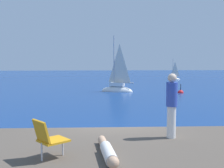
# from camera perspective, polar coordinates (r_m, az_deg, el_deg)

# --- Properties ---
(ground_plane) EXTENTS (160.00, 160.00, 0.00)m
(ground_plane) POSITION_cam_1_polar(r_m,az_deg,el_deg) (9.59, 0.34, -13.50)
(ground_plane) COLOR navy
(boulder_seaward) EXTENTS (1.12, 1.17, 0.57)m
(boulder_seaward) POSITION_cam_1_polar(r_m,az_deg,el_deg) (8.41, -6.83, -16.23)
(boulder_seaward) COLOR brown
(boulder_seaward) RESTS_ON ground
(sailboat_near) EXTENTS (3.34, 2.13, 6.03)m
(sailboat_near) POSITION_cam_1_polar(r_m,az_deg,el_deg) (27.16, 1.07, -0.90)
(sailboat_near) COLOR white
(sailboat_near) RESTS_ON ground
(sailboat_far) EXTENTS (2.06, 0.87, 3.76)m
(sailboat_far) POSITION_cam_1_polar(r_m,az_deg,el_deg) (45.75, 12.68, 1.14)
(sailboat_far) COLOR white
(sailboat_far) RESTS_ON ground
(person_sunbather) EXTENTS (0.35, 1.76, 0.25)m
(person_sunbather) POSITION_cam_1_polar(r_m,az_deg,el_deg) (5.69, -0.92, -13.78)
(person_sunbather) COLOR white
(person_sunbather) RESTS_ON shore_ledge
(person_standing) EXTENTS (0.28, 0.28, 1.62)m
(person_standing) POSITION_cam_1_polar(r_m,az_deg,el_deg) (7.04, 12.24, -4.00)
(person_standing) COLOR white
(person_standing) RESTS_ON shore_ledge
(beach_chair) EXTENTS (0.76, 0.74, 0.80)m
(beach_chair) POSITION_cam_1_polar(r_m,az_deg,el_deg) (5.63, -13.06, -10.63)
(beach_chair) COLOR orange
(beach_chair) RESTS_ON shore_ledge
(marker_buoy) EXTENTS (0.56, 0.56, 1.13)m
(marker_buoy) POSITION_cam_1_polar(r_m,az_deg,el_deg) (26.88, 13.99, -1.79)
(marker_buoy) COLOR red
(marker_buoy) RESTS_ON ground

